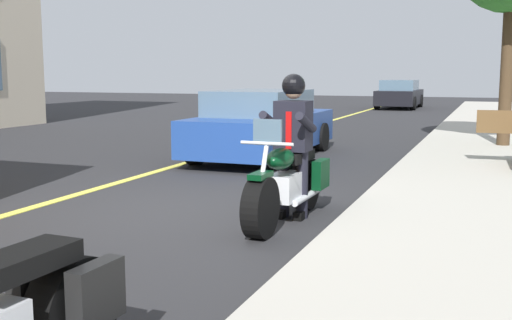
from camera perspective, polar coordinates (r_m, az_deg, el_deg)
The scene contains 6 objects.
ground_plane at distance 8.01m, azimuth -6.02°, elevation -4.63°, with size 80.00×80.00×0.00m, color #28282B.
lane_center_stripe at distance 9.08m, azimuth -17.36°, elevation -3.42°, with size 60.00×0.16×0.01m, color #E5DB4C.
motorcycle_main at distance 7.33m, azimuth 2.91°, elevation -2.18°, with size 2.21×0.61×1.26m.
rider_main at distance 7.43m, azimuth 3.41°, elevation 2.50°, with size 0.63×0.55×1.74m.
car_silver at distance 12.79m, azimuth 0.59°, elevation 3.28°, with size 4.60×1.92×1.40m.
car_dark at distance 31.63m, azimuth 13.09°, elevation 5.91°, with size 4.60×1.92×1.40m.
Camera 1 is at (6.95, 3.57, 1.75)m, focal length 43.42 mm.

